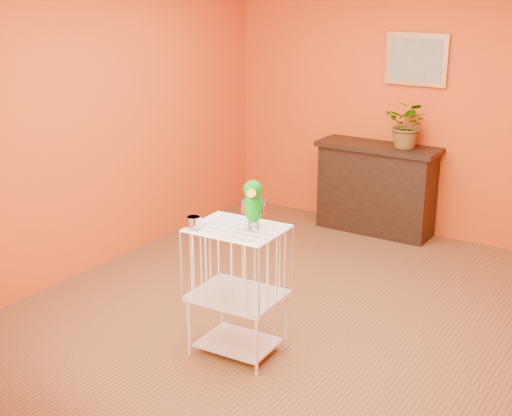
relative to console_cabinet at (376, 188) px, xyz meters
The scene contains 8 objects.
ground 2.10m from the console_cabinet, 82.55° to the right, with size 4.50×4.50×0.00m, color brown.
room_shell 2.34m from the console_cabinet, 82.55° to the right, with size 4.50×4.50×4.50m.
console_cabinet is the anchor object (origin of this frame).
potted_plant 0.70m from the console_cabinet, ahead, with size 0.42×0.47×0.37m, color #26722D.
framed_picture 1.33m from the console_cabinet, 34.59° to the left, with size 0.62×0.04×0.50m.
birdcage 2.84m from the console_cabinet, 85.25° to the right, with size 0.62×0.49×0.92m.
feed_cup 3.03m from the console_cabinet, 90.14° to the right, with size 0.10×0.10×0.07m, color silver.
parrot 2.89m from the console_cabinet, 83.09° to the right, with size 0.21×0.30×0.35m.
Camera 1 is at (2.49, -4.45, 2.50)m, focal length 50.00 mm.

